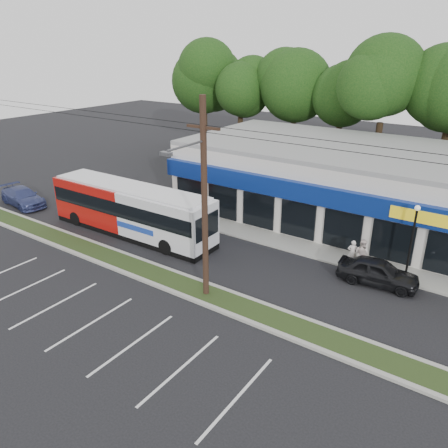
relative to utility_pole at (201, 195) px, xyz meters
name	(u,v)px	position (x,y,z in m)	size (l,w,h in m)	color
ground	(150,286)	(-2.83, -0.93, -5.41)	(120.00, 120.00, 0.00)	black
grass_strip	(163,277)	(-2.83, 0.07, -5.35)	(40.00, 1.60, 0.12)	#233315
curb_south	(152,284)	(-2.83, -0.78, -5.34)	(40.00, 0.25, 0.14)	#9E9E93
curb_north	(173,271)	(-2.83, 0.92, -5.34)	(40.00, 0.25, 0.14)	#9E9E93
sidewalk	(307,248)	(2.17, 8.07, -5.36)	(32.00, 2.20, 0.10)	#9E9E93
strip_mall	(357,184)	(2.67, 14.99, -2.76)	(25.00, 12.55, 5.30)	silver
utility_pole	(201,195)	(0.00, 0.00, 0.00)	(50.00, 2.77, 10.00)	black
lamp_post	(413,233)	(8.17, 7.87, -2.74)	(0.30, 0.30, 4.25)	black
tree_line	(387,88)	(1.17, 25.07, 3.00)	(46.76, 6.76, 11.83)	black
metrobus	(131,209)	(-8.71, 3.57, -3.62)	(12.65, 2.85, 3.39)	#A8110C
car_dark	(378,272)	(7.06, 6.23, -4.69)	(1.70, 4.22, 1.44)	black
car_silver	(117,201)	(-12.90, 6.07, -4.63)	(1.66, 4.76, 1.57)	#B3B8BC
car_blue	(23,197)	(-20.01, 2.57, -4.71)	(1.96, 4.83, 1.40)	navy
pedestrian_a	(352,253)	(5.17, 7.57, -4.63)	(0.57, 0.38, 1.57)	silver
pedestrian_b	(362,254)	(5.72, 7.57, -4.53)	(0.86, 0.67, 1.77)	silver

